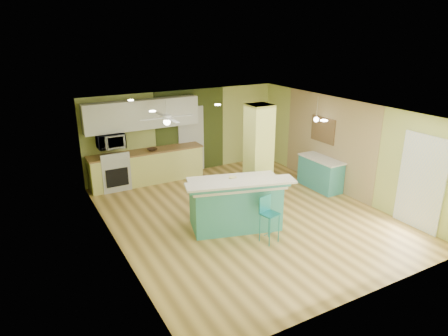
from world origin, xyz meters
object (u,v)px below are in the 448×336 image
at_px(canister, 233,180).
at_px(bar_stool, 268,212).
at_px(peninsula, 235,203).
at_px(fruit_bowl, 152,150).
at_px(side_counter, 320,173).

bearing_deg(canister, bar_stool, -67.51).
distance_m(peninsula, fruit_bowl, 3.56).
height_order(bar_stool, side_counter, bar_stool).
bearing_deg(bar_stool, peninsula, 93.93).
bearing_deg(fruit_bowl, bar_stool, -78.20).
bearing_deg(canister, side_counter, 14.80).
distance_m(bar_stool, fruit_bowl, 4.44).
relative_size(bar_stool, fruit_bowl, 3.62).
distance_m(bar_stool, canister, 1.01).
relative_size(bar_stool, canister, 5.98).
xyz_separation_m(peninsula, bar_stool, (0.25, -0.86, 0.10)).
bearing_deg(side_counter, canister, -165.20).
distance_m(fruit_bowl, canister, 3.56).
height_order(peninsula, side_counter, peninsula).
bearing_deg(side_counter, fruit_bowl, 145.59).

